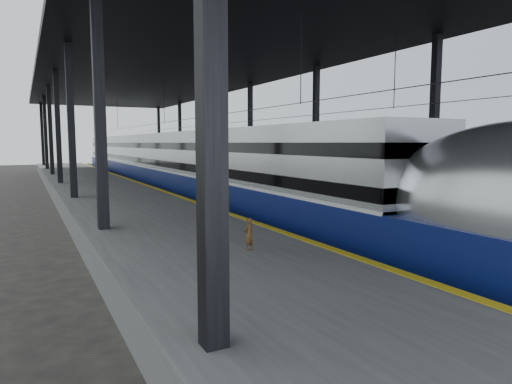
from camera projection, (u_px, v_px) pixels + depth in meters
ground at (332, 273)px, 13.69m from camera, size 160.00×160.00×0.00m
platform at (105, 195)px, 29.78m from camera, size 6.00×80.00×1.00m
yellow_strip at (147, 185)px, 30.99m from camera, size 0.30×80.00×0.01m
rails at (218, 195)px, 33.43m from camera, size 6.52×80.00×0.16m
canopy at (182, 66)px, 31.29m from camera, size 18.00×75.00×9.47m
tgv_train at (173, 166)px, 34.64m from camera, size 3.20×65.20×4.58m
second_train at (191, 162)px, 46.05m from camera, size 2.76×56.05×3.80m
child at (249, 234)px, 12.24m from camera, size 0.38×0.32×0.89m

